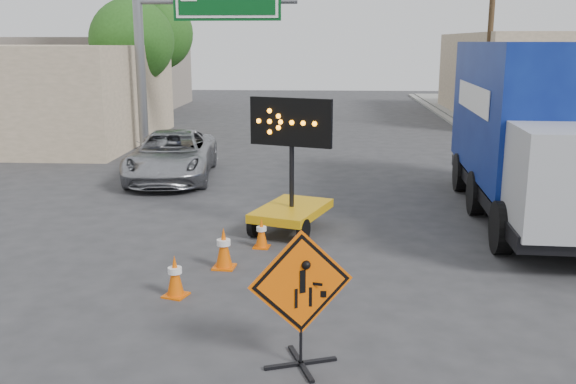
# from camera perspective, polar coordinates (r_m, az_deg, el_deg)

# --- Properties ---
(curb_right) EXTENTS (0.40, 60.00, 0.12)m
(curb_right) POSITION_cam_1_polar(r_m,az_deg,el_deg) (22.86, 20.10, 2.11)
(curb_right) COLOR gray
(curb_right) RESTS_ON ground
(storefront_left_far) EXTENTS (12.00, 10.00, 4.40)m
(storefront_left_far) POSITION_cam_1_polar(r_m,az_deg,el_deg) (43.49, -17.86, 10.03)
(storefront_left_far) COLOR gray
(storefront_left_far) RESTS_ON ground
(building_right_far) EXTENTS (10.00, 14.00, 4.60)m
(building_right_far) POSITION_cam_1_polar(r_m,az_deg,el_deg) (38.59, 22.50, 9.49)
(building_right_far) COLOR #CAB292
(building_right_far) RESTS_ON ground
(highway_gantry) EXTENTS (6.18, 0.38, 6.90)m
(highway_gantry) POSITION_cam_1_polar(r_m,az_deg,el_deg) (25.02, -8.52, 15.20)
(highway_gantry) COLOR slate
(highway_gantry) RESTS_ON ground
(utility_pole_far) EXTENTS (1.80, 0.26, 9.00)m
(utility_pole_far) POSITION_cam_1_polar(r_m,az_deg,el_deg) (31.40, 17.56, 13.61)
(utility_pole_far) COLOR #452E1D
(utility_pole_far) RESTS_ON ground
(tree_left_near) EXTENTS (3.71, 3.71, 6.03)m
(tree_left_near) POSITION_cam_1_polar(r_m,az_deg,el_deg) (29.81, -13.71, 12.89)
(tree_left_near) COLOR #452E1D
(tree_left_near) RESTS_ON ground
(tree_left_far) EXTENTS (4.10, 4.10, 6.66)m
(tree_left_far) POSITION_cam_1_polar(r_m,az_deg,el_deg) (37.78, -11.62, 13.64)
(tree_left_far) COLOR #452E1D
(tree_left_far) RESTS_ON ground
(construction_sign) EXTENTS (1.33, 0.95, 1.85)m
(construction_sign) POSITION_cam_1_polar(r_m,az_deg,el_deg) (8.32, 1.17, -9.20)
(construction_sign) COLOR black
(construction_sign) RESTS_ON ground
(arrow_board) EXTENTS (1.88, 2.39, 2.98)m
(arrow_board) POSITION_cam_1_polar(r_m,az_deg,el_deg) (14.27, 0.32, -0.90)
(arrow_board) COLOR #C8900B
(arrow_board) RESTS_ON ground
(pickup_truck) EXTENTS (2.91, 5.46, 1.46)m
(pickup_truck) POSITION_cam_1_polar(r_m,az_deg,el_deg) (20.12, -10.26, 3.23)
(pickup_truck) COLOR #9E9FA5
(pickup_truck) RESTS_ON ground
(box_truck) EXTENTS (3.15, 8.84, 4.14)m
(box_truck) POSITION_cam_1_polar(r_m,az_deg,el_deg) (16.32, 20.97, 4.35)
(box_truck) COLOR black
(box_truck) RESTS_ON ground
(cone_a) EXTENTS (0.46, 0.46, 0.72)m
(cone_a) POSITION_cam_1_polar(r_m,az_deg,el_deg) (10.89, -10.01, -7.35)
(cone_a) COLOR #E05504
(cone_a) RESTS_ON ground
(cone_b) EXTENTS (0.44, 0.44, 0.79)m
(cone_b) POSITION_cam_1_polar(r_m,az_deg,el_deg) (12.07, -5.73, -4.96)
(cone_b) COLOR #E05504
(cone_b) RESTS_ON ground
(cone_c) EXTENTS (0.36, 0.36, 0.63)m
(cone_c) POSITION_cam_1_polar(r_m,az_deg,el_deg) (13.22, -2.37, -3.64)
(cone_c) COLOR #E05504
(cone_c) RESTS_ON ground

